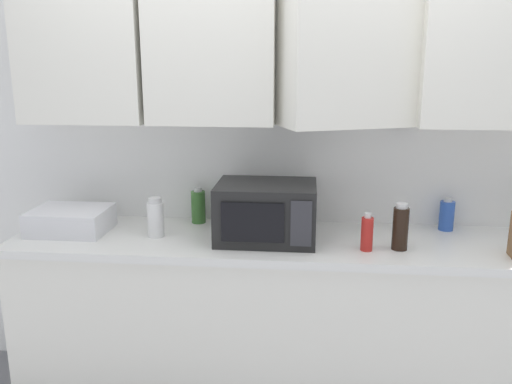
% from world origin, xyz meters
% --- Properties ---
extents(wall_back_with_cabinets, '(3.48, 0.54, 2.60)m').
position_xyz_m(wall_back_with_cabinets, '(0.00, -0.07, 1.58)').
color(wall_back_with_cabinets, white).
rests_on(wall_back_with_cabinets, ground_plane).
extents(counter_run, '(2.61, 0.63, 0.90)m').
position_xyz_m(counter_run, '(0.00, -0.30, 0.45)').
color(counter_run, white).
rests_on(counter_run, ground_plane).
extents(microwave, '(0.48, 0.37, 0.28)m').
position_xyz_m(microwave, '(-0.04, -0.32, 1.04)').
color(microwave, black).
rests_on(microwave, counter_run).
extents(dish_rack, '(0.38, 0.30, 0.12)m').
position_xyz_m(dish_rack, '(-1.05, -0.30, 0.96)').
color(dish_rack, silver).
rests_on(dish_rack, counter_run).
extents(bottle_soy_dark, '(0.07, 0.07, 0.22)m').
position_xyz_m(bottle_soy_dark, '(0.59, -0.41, 1.01)').
color(bottle_soy_dark, black).
rests_on(bottle_soy_dark, counter_run).
extents(bottle_white_jar, '(0.08, 0.08, 0.20)m').
position_xyz_m(bottle_white_jar, '(-0.59, -0.34, 1.00)').
color(bottle_white_jar, white).
rests_on(bottle_white_jar, counter_run).
extents(bottle_red_sauce, '(0.06, 0.06, 0.18)m').
position_xyz_m(bottle_red_sauce, '(0.43, -0.44, 0.98)').
color(bottle_red_sauce, red).
rests_on(bottle_red_sauce, counter_run).
extents(bottle_green_oil, '(0.08, 0.08, 0.19)m').
position_xyz_m(bottle_green_oil, '(-0.43, -0.08, 0.99)').
color(bottle_green_oil, '#386B2D').
rests_on(bottle_green_oil, counter_run).
extents(bottle_blue_cleaner, '(0.08, 0.08, 0.17)m').
position_xyz_m(bottle_blue_cleaner, '(0.87, -0.08, 0.98)').
color(bottle_blue_cleaner, '#2D56B7').
rests_on(bottle_blue_cleaner, counter_run).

